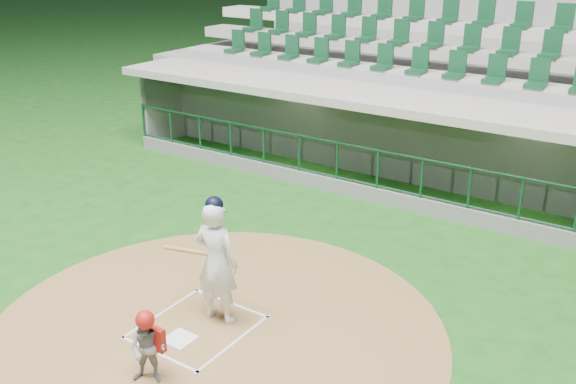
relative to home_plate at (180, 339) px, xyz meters
The scene contains 8 objects.
ground 0.70m from the home_plate, 90.00° to the left, with size 120.00×120.00×0.00m, color #164C15.
dirt_circle 0.58m from the home_plate, 59.04° to the left, with size 7.20×7.20×0.01m, color brown.
home_plate is the anchor object (origin of this frame).
batter_box_chalk 0.40m from the home_plate, 90.00° to the left, with size 1.55×1.80×0.01m.
dugout_structure 8.58m from the home_plate, 89.28° to the left, with size 16.40×3.70×3.00m.
seating_deck 11.69m from the home_plate, 90.00° to the left, with size 17.00×6.72×5.15m.
batter 1.31m from the home_plate, 80.40° to the left, with size 0.93×0.92×2.12m.
catcher 1.14m from the home_plate, 70.13° to the right, with size 0.62×0.57×1.11m.
Camera 1 is at (5.98, -6.64, 5.71)m, focal length 40.00 mm.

